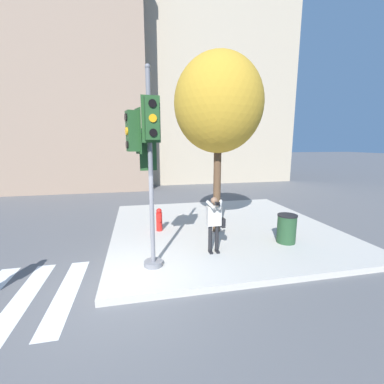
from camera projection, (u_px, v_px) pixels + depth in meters
name	position (u px, v px, depth m)	size (l,w,h in m)	color
ground_plane	(122.00, 291.00, 5.74)	(160.00, 160.00, 0.00)	#5B5B5E
sidewalk_corner	(221.00, 228.00, 9.80)	(8.00, 8.00, 0.17)	#BCB7AD
traffic_signal_pole	(146.00, 153.00, 6.02)	(0.79, 1.11, 4.84)	slate
person_photographer	(214.00, 220.00, 7.26)	(0.58, 0.54, 1.62)	black
street_tree	(219.00, 104.00, 8.39)	(2.91, 2.91, 5.97)	brown
fire_hydrant	(159.00, 220.00, 9.16)	(0.22, 0.28, 0.83)	red
trash_bin	(287.00, 229.00, 8.07)	(0.61, 0.61, 0.91)	#234728
building_left	(73.00, 94.00, 21.63)	(11.78, 13.67, 14.60)	gray
building_right	(208.00, 86.00, 23.88)	(12.79, 9.23, 16.90)	tan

